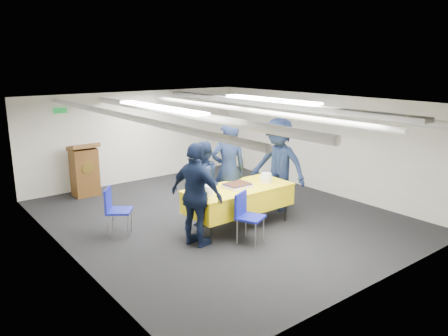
% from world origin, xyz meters
% --- Properties ---
extents(ground, '(7.00, 7.00, 0.00)m').
position_xyz_m(ground, '(0.00, 0.00, 0.00)').
color(ground, black).
rests_on(ground, ground).
extents(room_shell, '(6.00, 7.00, 2.30)m').
position_xyz_m(room_shell, '(0.09, 0.41, 1.81)').
color(room_shell, silver).
rests_on(room_shell, ground).
extents(serving_table, '(2.04, 0.94, 0.77)m').
position_xyz_m(serving_table, '(-0.05, -0.63, 0.56)').
color(serving_table, black).
rests_on(serving_table, ground).
extents(sheet_cake, '(0.48, 0.37, 0.09)m').
position_xyz_m(sheet_cake, '(-0.09, -0.65, 0.81)').
color(sheet_cake, white).
rests_on(sheet_cake, serving_table).
extents(plate_stack_left, '(0.23, 0.23, 0.16)m').
position_xyz_m(plate_stack_left, '(-0.78, -0.68, 0.85)').
color(plate_stack_left, white).
rests_on(plate_stack_left, serving_table).
extents(plate_stack_right, '(0.23, 0.23, 0.17)m').
position_xyz_m(plate_stack_right, '(0.60, -0.68, 0.85)').
color(plate_stack_right, white).
rests_on(plate_stack_right, serving_table).
extents(podium, '(0.62, 0.53, 1.25)m').
position_xyz_m(podium, '(-1.60, 3.05, 0.61)').
color(podium, brown).
rests_on(podium, ground).
extents(chair_near, '(0.55, 0.55, 0.87)m').
position_xyz_m(chair_near, '(-0.40, -1.27, 0.53)').
color(chair_near, gray).
rests_on(chair_near, ground).
extents(chair_right, '(0.50, 0.50, 0.87)m').
position_xyz_m(chair_right, '(1.37, -0.22, 0.53)').
color(chair_right, gray).
rests_on(chair_right, ground).
extents(chair_left, '(0.59, 0.59, 0.87)m').
position_xyz_m(chair_left, '(-2.06, 0.40, 0.53)').
color(chair_left, gray).
rests_on(chair_left, ground).
extents(sailor_a, '(0.82, 0.69, 1.92)m').
position_xyz_m(sailor_a, '(0.15, -0.07, 0.96)').
color(sailor_a, black).
rests_on(sailor_a, ground).
extents(sailor_b, '(0.94, 0.83, 1.60)m').
position_xyz_m(sailor_b, '(-0.50, -0.10, 0.80)').
color(sailor_b, black).
rests_on(sailor_b, ground).
extents(sailor_c, '(0.71, 1.11, 1.76)m').
position_xyz_m(sailor_c, '(-1.15, -0.87, 0.88)').
color(sailor_c, black).
rests_on(sailor_c, ground).
extents(sailor_d, '(1.02, 1.39, 1.93)m').
position_xyz_m(sailor_d, '(1.21, -0.40, 0.96)').
color(sailor_d, black).
rests_on(sailor_d, ground).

